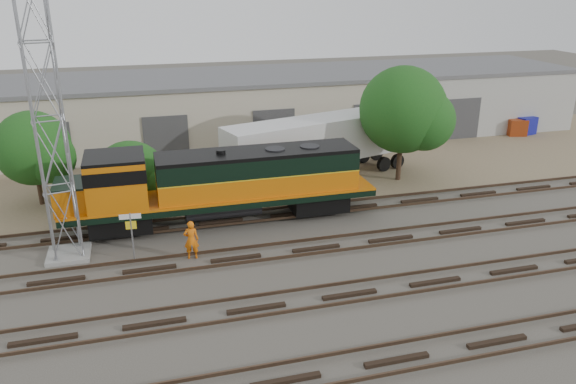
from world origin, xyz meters
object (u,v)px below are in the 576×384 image
object	(u,v)px
worker	(191,240)
semi_trailer	(324,140)
locomotive	(217,183)
signal_tower	(49,124)

from	to	relation	value
worker	semi_trailer	distance (m)	13.74
locomotive	signal_tower	bearing A→B (deg)	-165.14
locomotive	semi_trailer	distance (m)	9.81
locomotive	semi_trailer	size ratio (longest dim) A/B	1.23
signal_tower	semi_trailer	xyz separation A→B (m)	(15.52, 7.69, -3.92)
semi_trailer	signal_tower	bearing A→B (deg)	-169.76
worker	semi_trailer	bearing A→B (deg)	-130.35
worker	semi_trailer	xyz separation A→B (m)	(9.83, 9.47, 1.61)
worker	semi_trailer	world-z (taller)	semi_trailer
locomotive	semi_trailer	bearing A→B (deg)	35.48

